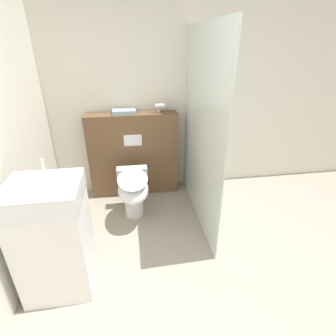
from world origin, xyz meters
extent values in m
cube|color=silver|center=(0.00, 2.33, 1.25)|extent=(8.00, 0.06, 2.50)
cube|color=brown|center=(-0.36, 2.16, 0.55)|extent=(1.15, 0.21, 1.10)
cube|color=white|center=(-0.36, 2.05, 0.79)|extent=(0.22, 0.01, 0.14)
cube|color=silver|center=(0.35, 1.53, 1.04)|extent=(0.01, 1.54, 2.08)
sphere|color=#B2B2B7|center=(0.35, 0.79, 1.00)|extent=(0.04, 0.04, 0.04)
cylinder|color=white|center=(-0.40, 1.61, 0.19)|extent=(0.22, 0.22, 0.39)
ellipsoid|color=white|center=(-0.40, 1.52, 0.41)|extent=(0.34, 0.55, 0.24)
ellipsoid|color=white|center=(-0.40, 1.52, 0.54)|extent=(0.33, 0.54, 0.02)
cube|color=white|center=(-0.40, 1.83, 0.46)|extent=(0.37, 0.12, 0.14)
cube|color=white|center=(-1.05, 0.69, 0.42)|extent=(0.53, 0.47, 0.84)
cube|color=white|center=(-1.05, 0.69, 0.92)|extent=(0.54, 0.48, 0.16)
cylinder|color=silver|center=(-1.05, 0.82, 1.07)|extent=(0.02, 0.02, 0.14)
cylinder|color=#B7B7BC|center=(0.00, 2.16, 1.18)|extent=(0.13, 0.06, 0.06)
cone|color=#B7B7BC|center=(0.08, 2.16, 1.18)|extent=(0.03, 0.05, 0.05)
cylinder|color=#B7B7BC|center=(-0.03, 2.16, 1.14)|extent=(0.03, 0.03, 0.07)
cube|color=#8C9EAD|center=(-0.45, 2.16, 1.13)|extent=(0.28, 0.17, 0.05)
camera|label=1|loc=(-0.40, -1.04, 1.93)|focal=28.00mm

